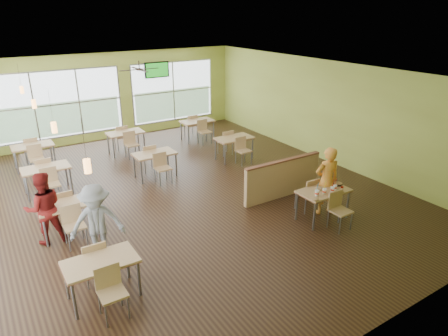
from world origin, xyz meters
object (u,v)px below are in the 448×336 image
(half_wall_divider, at_px, (283,178))
(man_plaid, at_px, (327,181))
(food_basket, at_px, (338,184))
(main_table, at_px, (323,195))

(half_wall_divider, xyz_separation_m, man_plaid, (0.28, -1.25, 0.32))
(half_wall_divider, distance_m, man_plaid, 1.32)
(half_wall_divider, xyz_separation_m, food_basket, (0.49, -1.42, 0.26))
(man_plaid, xyz_separation_m, food_basket, (0.21, -0.16, -0.07))
(man_plaid, height_order, food_basket, man_plaid)
(man_plaid, bearing_deg, food_basket, 156.79)
(main_table, distance_m, man_plaid, 0.40)
(main_table, relative_size, food_basket, 6.71)
(half_wall_divider, relative_size, man_plaid, 1.42)
(main_table, distance_m, half_wall_divider, 1.45)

